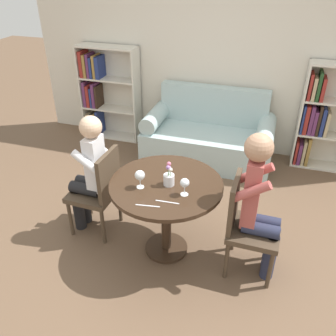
% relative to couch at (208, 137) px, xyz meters
% --- Properties ---
extents(ground_plane, '(16.00, 16.00, 0.00)m').
position_rel_couch_xyz_m(ground_plane, '(0.00, -1.84, -0.31)').
color(ground_plane, brown).
extents(back_wall, '(5.20, 0.05, 2.70)m').
position_rel_couch_xyz_m(back_wall, '(0.00, 0.43, 1.04)').
color(back_wall, silver).
rests_on(back_wall, ground_plane).
extents(round_table, '(0.97, 0.97, 0.75)m').
position_rel_couch_xyz_m(round_table, '(0.00, -1.84, 0.30)').
color(round_table, '#382619').
rests_on(round_table, ground_plane).
extents(couch, '(1.66, 0.80, 0.92)m').
position_rel_couch_xyz_m(couch, '(0.00, 0.00, 0.00)').
color(couch, '#A8C1C1').
rests_on(couch, ground_plane).
extents(bookshelf_left, '(0.85, 0.28, 1.34)m').
position_rel_couch_xyz_m(bookshelf_left, '(-1.63, 0.27, 0.36)').
color(bookshelf_left, silver).
rests_on(bookshelf_left, ground_plane).
extents(bookshelf_right, '(0.85, 0.28, 1.34)m').
position_rel_couch_xyz_m(bookshelf_right, '(1.40, 0.27, 0.34)').
color(bookshelf_right, silver).
rests_on(bookshelf_right, ground_plane).
extents(chair_left, '(0.43, 0.43, 0.90)m').
position_rel_couch_xyz_m(chair_left, '(-0.70, -1.75, 0.18)').
color(chair_left, '#473828').
rests_on(chair_left, ground_plane).
extents(chair_right, '(0.43, 0.43, 0.90)m').
position_rel_couch_xyz_m(chair_right, '(0.70, -1.83, 0.18)').
color(chair_right, '#473828').
rests_on(chair_right, ground_plane).
extents(person_left, '(0.43, 0.35, 1.23)m').
position_rel_couch_xyz_m(person_left, '(-0.79, -1.75, 0.34)').
color(person_left, black).
rests_on(person_left, ground_plane).
extents(person_right, '(0.42, 0.34, 1.31)m').
position_rel_couch_xyz_m(person_right, '(0.78, -1.83, 0.40)').
color(person_right, '#282D47').
rests_on(person_right, ground_plane).
extents(wine_glass_left, '(0.08, 0.08, 0.16)m').
position_rel_couch_xyz_m(wine_glass_left, '(-0.19, -1.96, 0.55)').
color(wine_glass_left, white).
rests_on(wine_glass_left, round_table).
extents(wine_glass_right, '(0.08, 0.08, 0.15)m').
position_rel_couch_xyz_m(wine_glass_right, '(0.19, -1.95, 0.55)').
color(wine_glass_right, white).
rests_on(wine_glass_right, round_table).
extents(flower_vase, '(0.09, 0.09, 0.22)m').
position_rel_couch_xyz_m(flower_vase, '(0.03, -1.85, 0.52)').
color(flower_vase, silver).
rests_on(flower_vase, round_table).
extents(knife_left_setting, '(0.19, 0.04, 0.00)m').
position_rel_couch_xyz_m(knife_left_setting, '(-0.04, -2.18, 0.44)').
color(knife_left_setting, silver).
rests_on(knife_left_setting, round_table).
extents(fork_left_setting, '(0.19, 0.02, 0.00)m').
position_rel_couch_xyz_m(fork_left_setting, '(0.09, -2.09, 0.44)').
color(fork_left_setting, silver).
rests_on(fork_left_setting, round_table).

